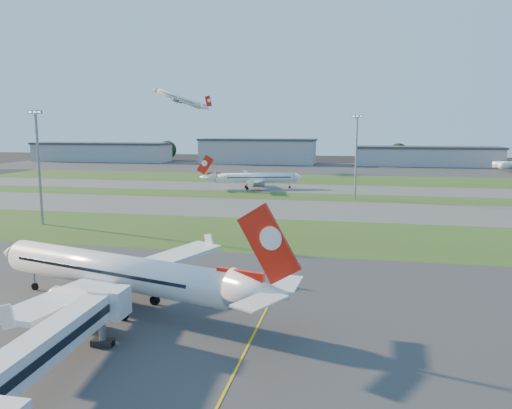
% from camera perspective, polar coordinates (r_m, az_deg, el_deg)
% --- Properties ---
extents(ground, '(700.00, 700.00, 0.00)m').
position_cam_1_polar(ground, '(55.28, -5.78, -14.71)').
color(ground, black).
rests_on(ground, ground).
extents(apron_near, '(300.00, 70.00, 0.01)m').
position_cam_1_polar(apron_near, '(55.28, -5.78, -14.71)').
color(apron_near, '#333335').
rests_on(apron_near, ground).
extents(grass_strip_a, '(300.00, 34.00, 0.01)m').
position_cam_1_polar(grass_strip_a, '(103.87, 2.72, -3.45)').
color(grass_strip_a, '#334B19').
rests_on(grass_strip_a, ground).
extents(taxiway_a, '(300.00, 32.00, 0.01)m').
position_cam_1_polar(taxiway_a, '(136.02, 4.84, -0.55)').
color(taxiway_a, '#515154').
rests_on(taxiway_a, ground).
extents(grass_strip_b, '(300.00, 18.00, 0.01)m').
position_cam_1_polar(grass_strip_b, '(160.61, 5.87, 0.87)').
color(grass_strip_b, '#334B19').
rests_on(grass_strip_b, ground).
extents(taxiway_b, '(300.00, 26.00, 0.01)m').
position_cam_1_polar(taxiway_b, '(182.34, 6.55, 1.80)').
color(taxiway_b, '#515154').
rests_on(taxiway_b, ground).
extents(grass_strip_c, '(300.00, 40.00, 0.01)m').
position_cam_1_polar(grass_strip_c, '(215.03, 7.31, 2.85)').
color(grass_strip_c, '#334B19').
rests_on(grass_strip_c, ground).
extents(apron_far, '(400.00, 80.00, 0.01)m').
position_cam_1_polar(apron_far, '(274.67, 8.23, 4.11)').
color(apron_far, '#333335').
rests_on(apron_far, ground).
extents(yellow_line, '(0.25, 60.00, 0.02)m').
position_cam_1_polar(yellow_line, '(54.11, -0.53, -15.20)').
color(yellow_line, gold).
rests_on(yellow_line, ground).
extents(jet_bridge, '(4.20, 26.90, 6.20)m').
position_cam_1_polar(jet_bridge, '(45.28, -24.39, -15.45)').
color(jet_bridge, silver).
rests_on(jet_bridge, ground).
extents(airliner_parked, '(40.35, 33.91, 12.89)m').
position_cam_1_polar(airliner_parked, '(63.72, -15.69, -7.46)').
color(airliner_parked, white).
rests_on(airliner_parked, ground).
extents(airliner_taxiing, '(34.54, 29.09, 11.10)m').
position_cam_1_polar(airliner_taxiing, '(180.21, -0.13, 3.03)').
color(airliner_taxiing, white).
rests_on(airliner_taxiing, ground).
extents(airliner_departing, '(30.48, 25.72, 9.53)m').
position_cam_1_polar(airliner_departing, '(278.12, -8.74, 11.85)').
color(airliner_departing, white).
extents(mini_jet_near, '(17.67, 24.53, 9.48)m').
position_cam_1_polar(mini_jet_near, '(287.89, 27.12, 4.10)').
color(mini_jet_near, white).
rests_on(mini_jet_near, ground).
extents(light_mast_west, '(3.20, 0.70, 25.80)m').
position_cam_1_polar(light_mast_west, '(122.73, -23.61, 4.70)').
color(light_mast_west, gray).
rests_on(light_mast_west, ground).
extents(light_mast_centre, '(3.20, 0.70, 25.80)m').
position_cam_1_polar(light_mast_centre, '(156.52, 11.38, 5.99)').
color(light_mast_centre, gray).
rests_on(light_mast_centre, ground).
extents(hangar_far_west, '(91.80, 23.00, 12.20)m').
position_cam_1_polar(hangar_far_west, '(345.82, -17.22, 5.77)').
color(hangar_far_west, gray).
rests_on(hangar_far_west, ground).
extents(hangar_west, '(71.40, 23.00, 15.20)m').
position_cam_1_polar(hangar_west, '(309.62, 0.20, 6.13)').
color(hangar_west, gray).
rests_on(hangar_west, ground).
extents(hangar_east, '(81.60, 23.00, 11.20)m').
position_cam_1_polar(hangar_east, '(306.39, 18.95, 5.26)').
color(hangar_east, gray).
rests_on(hangar_east, ground).
extents(tree_far_west, '(11.00, 11.00, 12.00)m').
position_cam_1_polar(tree_far_west, '(377.44, -21.64, 5.82)').
color(tree_far_west, black).
rests_on(tree_far_west, ground).
extents(tree_west, '(12.10, 12.10, 13.20)m').
position_cam_1_polar(tree_west, '(342.44, -10.09, 6.17)').
color(tree_west, black).
rests_on(tree_west, ground).
extents(tree_mid_west, '(9.90, 9.90, 10.80)m').
position_cam_1_polar(tree_mid_west, '(316.74, 5.05, 5.83)').
color(tree_mid_west, black).
rests_on(tree_mid_west, ground).
extents(tree_mid_east, '(11.55, 11.55, 12.60)m').
position_cam_1_polar(tree_mid_east, '(318.68, 15.95, 5.72)').
color(tree_mid_east, black).
rests_on(tree_mid_east, ground).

